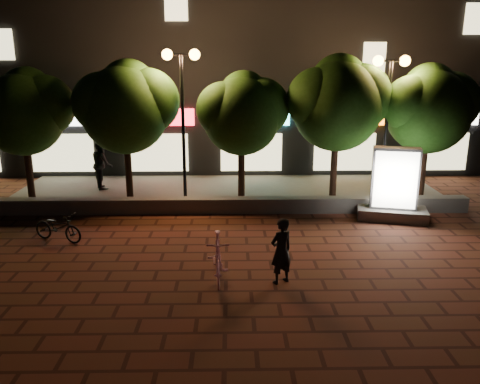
{
  "coord_description": "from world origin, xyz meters",
  "views": [
    {
      "loc": [
        0.13,
        -11.27,
        4.91
      ],
      "look_at": [
        0.38,
        1.5,
        1.39
      ],
      "focal_mm": 35.98,
      "sensor_mm": 36.0,
      "label": 1
    }
  ],
  "objects_px": {
    "tree_far_left": "(24,109)",
    "tree_left": "(126,104)",
    "street_lamp_left": "(182,87)",
    "street_lamp_right": "(389,91)",
    "scooter_parked": "(58,227)",
    "pedestrian": "(102,164)",
    "tree_right": "(339,100)",
    "rider": "(281,251)",
    "scooter_pink": "(218,258)",
    "ad_kiosk": "(394,191)",
    "tree_far_right": "(430,106)",
    "tree_mid": "(243,111)"
  },
  "relations": [
    {
      "from": "tree_right",
      "to": "pedestrian",
      "type": "relative_size",
      "value": 2.64
    },
    {
      "from": "tree_far_left",
      "to": "ad_kiosk",
      "type": "distance_m",
      "value": 12.63
    },
    {
      "from": "tree_far_left",
      "to": "tree_right",
      "type": "distance_m",
      "value": 10.81
    },
    {
      "from": "tree_right",
      "to": "rider",
      "type": "distance_m",
      "value": 7.72
    },
    {
      "from": "scooter_pink",
      "to": "rider",
      "type": "height_order",
      "value": "rider"
    },
    {
      "from": "tree_left",
      "to": "tree_far_right",
      "type": "bearing_deg",
      "value": -0.0
    },
    {
      "from": "tree_far_right",
      "to": "street_lamp_right",
      "type": "height_order",
      "value": "street_lamp_right"
    },
    {
      "from": "pedestrian",
      "to": "ad_kiosk",
      "type": "bearing_deg",
      "value": -132.56
    },
    {
      "from": "scooter_pink",
      "to": "tree_left",
      "type": "bearing_deg",
      "value": 114.47
    },
    {
      "from": "street_lamp_left",
      "to": "scooter_parked",
      "type": "bearing_deg",
      "value": -130.74
    },
    {
      "from": "tree_left",
      "to": "scooter_pink",
      "type": "distance_m",
      "value": 7.84
    },
    {
      "from": "street_lamp_right",
      "to": "scooter_parked",
      "type": "relative_size",
      "value": 3.19
    },
    {
      "from": "tree_right",
      "to": "pedestrian",
      "type": "xyz_separation_m",
      "value": [
        -8.69,
        1.47,
        -2.53
      ]
    },
    {
      "from": "street_lamp_left",
      "to": "scooter_pink",
      "type": "bearing_deg",
      "value": -78.09
    },
    {
      "from": "rider",
      "to": "scooter_parked",
      "type": "relative_size",
      "value": 0.99
    },
    {
      "from": "scooter_parked",
      "to": "pedestrian",
      "type": "relative_size",
      "value": 0.81
    },
    {
      "from": "tree_left",
      "to": "street_lamp_left",
      "type": "height_order",
      "value": "street_lamp_left"
    },
    {
      "from": "tree_left",
      "to": "tree_right",
      "type": "distance_m",
      "value": 7.3
    },
    {
      "from": "street_lamp_right",
      "to": "scooter_parked",
      "type": "xyz_separation_m",
      "value": [
        -10.21,
        -3.73,
        -3.48
      ]
    },
    {
      "from": "ad_kiosk",
      "to": "scooter_parked",
      "type": "xyz_separation_m",
      "value": [
        -9.97,
        -1.76,
        -0.52
      ]
    },
    {
      "from": "tree_mid",
      "to": "rider",
      "type": "height_order",
      "value": "tree_mid"
    },
    {
      "from": "tree_far_right",
      "to": "tree_mid",
      "type": "bearing_deg",
      "value": -180.0
    },
    {
      "from": "tree_far_left",
      "to": "tree_far_right",
      "type": "xyz_separation_m",
      "value": [
        14.0,
        0.0,
        0.08
      ]
    },
    {
      "from": "tree_mid",
      "to": "scooter_pink",
      "type": "bearing_deg",
      "value": -96.45
    },
    {
      "from": "tree_left",
      "to": "scooter_parked",
      "type": "xyz_separation_m",
      "value": [
        -1.26,
        -3.99,
        -3.04
      ]
    },
    {
      "from": "pedestrian",
      "to": "tree_far_left",
      "type": "bearing_deg",
      "value": 102.36
    },
    {
      "from": "street_lamp_left",
      "to": "street_lamp_right",
      "type": "relative_size",
      "value": 1.04
    },
    {
      "from": "street_lamp_left",
      "to": "scooter_parked",
      "type": "xyz_separation_m",
      "value": [
        -3.21,
        -3.73,
        -3.62
      ]
    },
    {
      "from": "tree_far_left",
      "to": "rider",
      "type": "distance_m",
      "value": 10.89
    },
    {
      "from": "tree_right",
      "to": "pedestrian",
      "type": "bearing_deg",
      "value": 170.38
    },
    {
      "from": "street_lamp_right",
      "to": "scooter_pink",
      "type": "xyz_separation_m",
      "value": [
        -5.68,
        -6.24,
        -3.36
      ]
    },
    {
      "from": "tree_left",
      "to": "pedestrian",
      "type": "relative_size",
      "value": 2.55
    },
    {
      "from": "tree_right",
      "to": "tree_left",
      "type": "bearing_deg",
      "value": -180.0
    },
    {
      "from": "rider",
      "to": "scooter_pink",
      "type": "bearing_deg",
      "value": -39.79
    },
    {
      "from": "tree_far_left",
      "to": "tree_far_right",
      "type": "bearing_deg",
      "value": 0.0
    },
    {
      "from": "tree_far_left",
      "to": "tree_left",
      "type": "height_order",
      "value": "tree_left"
    },
    {
      "from": "ad_kiosk",
      "to": "rider",
      "type": "distance_m",
      "value": 6.02
    },
    {
      "from": "street_lamp_right",
      "to": "rider",
      "type": "bearing_deg",
      "value": -123.4
    },
    {
      "from": "tree_far_left",
      "to": "tree_right",
      "type": "relative_size",
      "value": 0.91
    },
    {
      "from": "tree_left",
      "to": "rider",
      "type": "height_order",
      "value": "tree_left"
    },
    {
      "from": "rider",
      "to": "pedestrian",
      "type": "height_order",
      "value": "pedestrian"
    },
    {
      "from": "tree_right",
      "to": "ad_kiosk",
      "type": "distance_m",
      "value": 3.72
    },
    {
      "from": "tree_mid",
      "to": "street_lamp_right",
      "type": "xyz_separation_m",
      "value": [
        4.95,
        -0.26,
        0.68
      ]
    },
    {
      "from": "tree_right",
      "to": "street_lamp_right",
      "type": "height_order",
      "value": "tree_right"
    },
    {
      "from": "tree_far_right",
      "to": "street_lamp_left",
      "type": "relative_size",
      "value": 0.92
    },
    {
      "from": "tree_mid",
      "to": "tree_far_right",
      "type": "xyz_separation_m",
      "value": [
        6.5,
        0.0,
        0.15
      ]
    },
    {
      "from": "scooter_pink",
      "to": "scooter_parked",
      "type": "relative_size",
      "value": 1.14
    },
    {
      "from": "tree_far_right",
      "to": "street_lamp_left",
      "type": "xyz_separation_m",
      "value": [
        -8.55,
        -0.26,
        0.66
      ]
    },
    {
      "from": "tree_far_left",
      "to": "street_lamp_left",
      "type": "xyz_separation_m",
      "value": [
        5.45,
        -0.26,
        0.74
      ]
    },
    {
      "from": "scooter_pink",
      "to": "street_lamp_right",
      "type": "bearing_deg",
      "value": 45.5
    }
  ]
}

